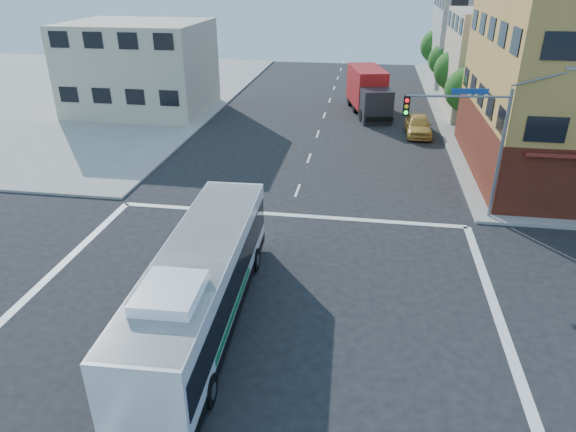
# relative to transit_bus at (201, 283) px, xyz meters

# --- Properties ---
(ground) EXTENTS (120.00, 120.00, 0.00)m
(ground) POSITION_rel_transit_bus_xyz_m (1.73, 0.42, -1.80)
(ground) COLOR black
(ground) RESTS_ON ground
(sidewalk_nw) EXTENTS (50.00, 50.00, 0.15)m
(sidewalk_nw) POSITION_rel_transit_bus_xyz_m (-33.27, 35.42, -1.72)
(sidewalk_nw) COLOR gray
(sidewalk_nw) RESTS_ON ground
(building_east_near) EXTENTS (12.06, 10.06, 9.00)m
(building_east_near) POSITION_rel_transit_bus_xyz_m (18.71, 34.40, 2.71)
(building_east_near) COLOR tan
(building_east_near) RESTS_ON ground
(building_east_far) EXTENTS (12.06, 10.06, 10.00)m
(building_east_far) POSITION_rel_transit_bus_xyz_m (18.71, 48.40, 3.21)
(building_east_far) COLOR #A4A59F
(building_east_far) RESTS_ON ground
(building_west) EXTENTS (12.06, 10.06, 8.00)m
(building_west) POSITION_rel_transit_bus_xyz_m (-15.29, 30.40, 2.21)
(building_west) COLOR beige
(building_west) RESTS_ON ground
(signal_mast_ne) EXTENTS (7.91, 1.13, 8.07)m
(signal_mast_ne) POSITION_rel_transit_bus_xyz_m (10.80, 11.04, 3.19)
(signal_mast_ne) COLOR gray
(signal_mast_ne) RESTS_ON ground
(street_tree_a) EXTENTS (3.60, 3.60, 5.53)m
(street_tree_a) POSITION_rel_transit_bus_xyz_m (13.63, 28.34, 1.79)
(street_tree_a) COLOR #352113
(street_tree_a) RESTS_ON ground
(street_tree_b) EXTENTS (3.80, 3.80, 5.79)m
(street_tree_b) POSITION_rel_transit_bus_xyz_m (13.63, 36.34, 1.96)
(street_tree_b) COLOR #352113
(street_tree_b) RESTS_ON ground
(street_tree_c) EXTENTS (3.40, 3.40, 5.29)m
(street_tree_c) POSITION_rel_transit_bus_xyz_m (13.63, 44.34, 1.66)
(street_tree_c) COLOR #352113
(street_tree_c) RESTS_ON ground
(street_tree_d) EXTENTS (4.00, 4.00, 6.03)m
(street_tree_d) POSITION_rel_transit_bus_xyz_m (13.63, 52.34, 2.08)
(street_tree_d) COLOR #352113
(street_tree_d) RESTS_ON ground
(transit_bus) EXTENTS (3.10, 12.48, 3.67)m
(transit_bus) POSITION_rel_transit_bus_xyz_m (0.00, 0.00, 0.00)
(transit_bus) COLOR black
(transit_bus) RESTS_ON ground
(box_truck) EXTENTS (4.45, 9.13, 3.95)m
(box_truck) POSITION_rel_transit_bus_xyz_m (5.63, 32.86, 0.12)
(box_truck) COLOR black
(box_truck) RESTS_ON ground
(parked_car) EXTENTS (2.02, 4.88, 1.65)m
(parked_car) POSITION_rel_transit_bus_xyz_m (9.78, 26.48, -0.97)
(parked_car) COLOR gold
(parked_car) RESTS_ON ground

